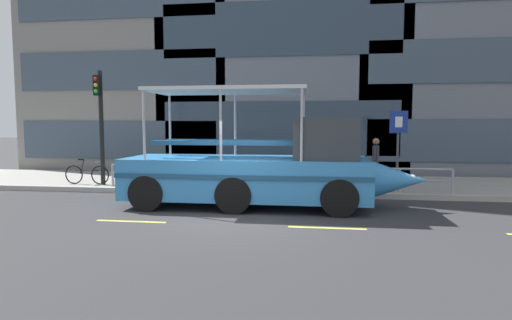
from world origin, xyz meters
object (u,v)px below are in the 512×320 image
leaned_bicycle (87,174)px  pedestrian_near_bow (376,157)px  traffic_light_pole (100,116)px  parking_sign (398,136)px  duck_tour_boat (264,169)px

leaned_bicycle → pedestrian_near_bow: (10.58, 0.96, 0.67)m
traffic_light_pole → parking_sign: size_ratio=1.55×
leaned_bicycle → pedestrian_near_bow: pedestrian_near_bow is taller
traffic_light_pole → duck_tour_boat: traffic_light_pole is taller
parking_sign → leaned_bicycle: 11.33m
leaned_bicycle → duck_tour_boat: size_ratio=0.20×
parking_sign → pedestrian_near_bow: parking_sign is taller
traffic_light_pole → parking_sign: (10.59, 0.51, -0.70)m
pedestrian_near_bow → duck_tour_boat: bearing=-137.4°
traffic_light_pole → duck_tour_boat: (6.30, -2.31, -1.61)m
leaned_bicycle → parking_sign: bearing=2.2°
traffic_light_pole → leaned_bicycle: bearing=173.7°
traffic_light_pole → leaned_bicycle: 2.24m
traffic_light_pole → leaned_bicycle: (-0.64, 0.07, -2.15)m
leaned_bicycle → duck_tour_boat: (6.94, -2.38, 0.54)m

